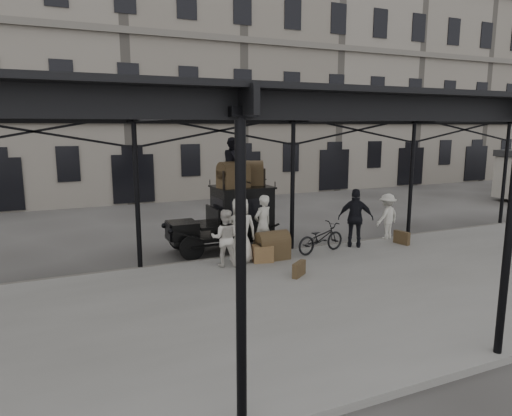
{
  "coord_description": "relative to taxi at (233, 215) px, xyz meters",
  "views": [
    {
      "loc": [
        -7.11,
        -11.01,
        4.18
      ],
      "look_at": [
        -1.49,
        1.6,
        1.7
      ],
      "focal_mm": 32.0,
      "sensor_mm": 36.0,
      "label": 1
    }
  ],
  "objects": [
    {
      "name": "suitcase_flat",
      "position": [
        0.43,
        -3.8,
        -0.85
      ],
      "size": [
        0.57,
        0.48,
        0.4
      ],
      "primitive_type": "cube",
      "rotation": [
        0.0,
        0.0,
        0.65
      ],
      "color": "#4D3A24",
      "rests_on": "platform"
    },
    {
      "name": "porter_left",
      "position": [
        0.46,
        -1.39,
        -0.1
      ],
      "size": [
        0.81,
        0.67,
        1.91
      ],
      "primitive_type": "imported",
      "rotation": [
        0.0,
        0.0,
        3.5
      ],
      "color": "beige",
      "rests_on": "platform"
    },
    {
      "name": "bicycle",
      "position": [
        2.24,
        -2.01,
        -0.57
      ],
      "size": [
        1.92,
        0.96,
        0.97
      ],
      "primitive_type": "imported",
      "rotation": [
        0.0,
        0.0,
        1.75
      ],
      "color": "black",
      "rests_on": "platform"
    },
    {
      "name": "porter_midleft",
      "position": [
        -1.08,
        -2.08,
        -0.22
      ],
      "size": [
        1.0,
        0.9,
        1.68
      ],
      "primitive_type": "imported",
      "rotation": [
        0.0,
        0.0,
        2.74
      ],
      "color": "beige",
      "rests_on": "platform"
    },
    {
      "name": "suitcase_upright",
      "position": [
        5.39,
        -2.22,
        -0.83
      ],
      "size": [
        0.26,
        0.62,
        0.45
      ],
      "primitive_type": "cube",
      "rotation": [
        0.0,
        0.0,
        0.19
      ],
      "color": "#4D3A24",
      "rests_on": "platform"
    },
    {
      "name": "ground",
      "position": [
        1.62,
        -3.19,
        -1.2
      ],
      "size": [
        120.0,
        120.0,
        0.0
      ],
      "primitive_type": "plane",
      "color": "#383533",
      "rests_on": "ground"
    },
    {
      "name": "steamer_trunk_platform",
      "position": [
        0.49,
        -2.02,
        -0.69
      ],
      "size": [
        1.01,
        0.63,
        0.73
      ],
      "primitive_type": null,
      "rotation": [
        0.0,
        0.0,
        0.02
      ],
      "color": "#4D3A24",
      "rests_on": "platform"
    },
    {
      "name": "canopy",
      "position": [
        1.62,
        -4.91,
        3.39
      ],
      "size": [
        22.5,
        9.0,
        4.74
      ],
      "color": "black",
      "rests_on": "ground"
    },
    {
      "name": "porter_roof",
      "position": [
        -0.03,
        -0.1,
        1.8
      ],
      "size": [
        0.82,
        0.94,
        1.65
      ],
      "primitive_type": "imported",
      "rotation": [
        0.0,
        0.0,
        1.29
      ],
      "color": "black",
      "rests_on": "taxi"
    },
    {
      "name": "steamer_trunk_roof_near",
      "position": [
        -0.08,
        -0.25,
        1.34
      ],
      "size": [
        1.11,
        0.83,
        0.72
      ],
      "primitive_type": null,
      "rotation": [
        0.0,
        0.0,
        0.25
      ],
      "color": "#4D3A24",
      "rests_on": "taxi"
    },
    {
      "name": "porter_official",
      "position": [
        3.67,
        -1.87,
        -0.06
      ],
      "size": [
        1.22,
        1.08,
        1.98
      ],
      "primitive_type": "imported",
      "rotation": [
        0.0,
        0.0,
        2.5
      ],
      "color": "black",
      "rests_on": "platform"
    },
    {
      "name": "platform",
      "position": [
        1.62,
        -5.19,
        -1.13
      ],
      "size": [
        28.0,
        8.0,
        0.15
      ],
      "primitive_type": "cube",
      "color": "slate",
      "rests_on": "ground"
    },
    {
      "name": "wicker_hamper",
      "position": [
        0.1,
        -2.15,
        -0.8
      ],
      "size": [
        0.68,
        0.57,
        0.5
      ],
      "primitive_type": "cube",
      "rotation": [
        0.0,
        0.0,
        -0.21
      ],
      "color": "olive",
      "rests_on": "platform"
    },
    {
      "name": "porter_right",
      "position": [
        5.41,
        -1.39,
        -0.23
      ],
      "size": [
        1.19,
        0.87,
        1.65
      ],
      "primitive_type": "imported",
      "rotation": [
        0.0,
        0.0,
        3.41
      ],
      "color": "beige",
      "rests_on": "platform"
    },
    {
      "name": "taxi",
      "position": [
        0.0,
        0.0,
        0.0
      ],
      "size": [
        3.65,
        1.55,
        2.18
      ],
      "color": "black",
      "rests_on": "ground"
    },
    {
      "name": "porter_centre",
      "position": [
        -0.52,
        -1.93,
        -0.06
      ],
      "size": [
        1.01,
        0.7,
        1.98
      ],
      "primitive_type": "imported",
      "rotation": [
        0.0,
        0.0,
        3.07
      ],
      "color": "beige",
      "rests_on": "platform"
    },
    {
      "name": "steamer_trunk_roof_far",
      "position": [
        0.67,
        0.2,
        1.33
      ],
      "size": [
        1.09,
        0.87,
        0.7
      ],
      "primitive_type": null,
      "rotation": [
        0.0,
        0.0,
        -0.34
      ],
      "color": "#4D3A24",
      "rests_on": "taxi"
    },
    {
      "name": "building_frontage",
      "position": [
        1.62,
        14.81,
        5.8
      ],
      "size": [
        64.0,
        8.0,
        14.0
      ],
      "primitive_type": "cube",
      "color": "slate",
      "rests_on": "ground"
    }
  ]
}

